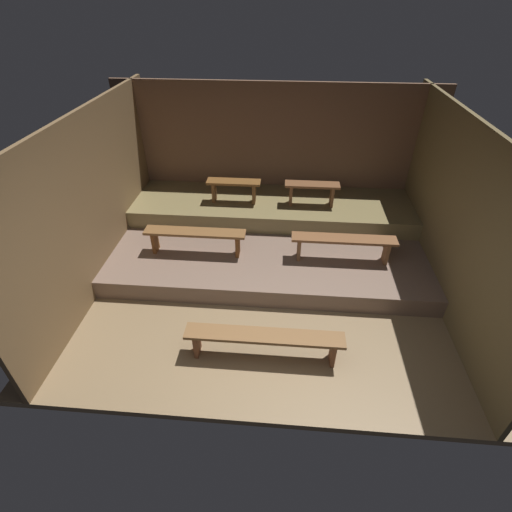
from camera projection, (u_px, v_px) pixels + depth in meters
The scene contains 11 objects.
ground at pixel (267, 277), 5.82m from camera, with size 5.62×4.84×0.08m, color olive.
wall_back at pixel (275, 152), 6.75m from camera, with size 5.62×0.06×2.38m, color brown.
wall_left at pixel (95, 200), 5.26m from camera, with size 0.06×4.84×2.38m, color brown.
wall_right at pixel (453, 214), 4.93m from camera, with size 0.06×4.84×2.38m, color brown.
platform_lower at pixel (270, 244), 6.23m from camera, with size 4.82×2.75×0.28m, color #755D4E.
platform_middle at pixel (272, 208), 6.65m from camera, with size 4.82×1.29×0.28m, color olive.
bench_floor_center at pixel (264, 339), 4.34m from camera, with size 1.85×0.24×0.39m.
bench_lower_left at pixel (195, 236), 5.61m from camera, with size 1.52×0.24×0.39m.
bench_lower_right at pixel (343, 242), 5.46m from camera, with size 1.52×0.24×0.39m.
bench_middle_left at pixel (234, 187), 6.37m from camera, with size 0.91×0.24×0.39m.
bench_middle_right at pixel (312, 189), 6.28m from camera, with size 0.91×0.24×0.39m.
Camera 1 is at (0.20, -2.49, 3.65)m, focal length 26.28 mm.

